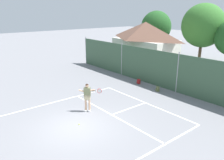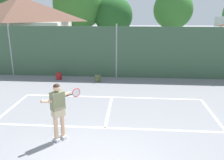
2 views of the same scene
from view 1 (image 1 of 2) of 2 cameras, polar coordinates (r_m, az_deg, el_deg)
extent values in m
plane|color=gray|center=(12.77, -8.95, -11.78)|extent=(120.00, 120.00, 0.00)
cube|color=white|center=(15.91, 8.46, -5.71)|extent=(8.20, 0.10, 0.01)
cube|color=white|center=(16.13, -16.38, -5.92)|extent=(0.10, 11.00, 0.01)
cube|color=white|center=(14.01, -0.09, -8.81)|extent=(8.20, 0.10, 0.01)
cube|color=white|center=(14.89, 4.40, -7.21)|extent=(0.10, 2.97, 0.01)
cube|color=#38563D|center=(18.05, 16.26, 1.62)|extent=(26.00, 0.05, 3.03)
cylinder|color=#99999E|center=(27.36, -6.62, 7.47)|extent=(0.09, 0.09, 3.18)
cylinder|color=#99999E|center=(22.24, 2.49, 5.34)|extent=(0.09, 0.09, 3.18)
cylinder|color=#99999E|center=(18.03, 16.28, 1.85)|extent=(0.09, 0.09, 3.18)
cube|color=silver|center=(26.25, 8.25, 6.91)|extent=(6.91, 4.02, 3.10)
pyramid|color=brown|center=(25.93, 8.49, 12.31)|extent=(7.47, 4.34, 1.87)
cylinder|color=brown|center=(33.73, 10.81, 8.18)|extent=(0.36, 0.36, 2.10)
ellipsoid|color=#235623|center=(33.42, 11.10, 13.14)|extent=(4.40, 3.96, 4.40)
cylinder|color=brown|center=(29.68, 21.35, 6.30)|extent=(0.36, 0.36, 2.29)
ellipsoid|color=#38752D|center=(29.31, 22.07, 12.68)|extent=(5.12, 4.61, 5.12)
cube|color=silver|center=(14.53, -6.62, -7.72)|extent=(0.27, 0.27, 0.10)
cube|color=silver|center=(14.49, -5.68, -7.76)|extent=(0.27, 0.27, 0.10)
cylinder|color=tan|center=(14.35, -6.68, -6.05)|extent=(0.13, 0.13, 0.82)
cylinder|color=tan|center=(14.31, -5.73, -6.09)|extent=(0.13, 0.13, 0.82)
cube|color=tan|center=(14.15, -6.27, -4.32)|extent=(0.42, 0.43, 0.32)
cube|color=#6B704C|center=(14.03, -6.31, -3.03)|extent=(0.45, 0.46, 0.56)
sphere|color=tan|center=(13.89, -6.37, -1.44)|extent=(0.22, 0.22, 0.22)
sphere|color=black|center=(13.89, -6.37, -1.36)|extent=(0.21, 0.21, 0.21)
cylinder|color=tan|center=(13.98, -5.50, -2.63)|extent=(0.45, 0.47, 0.17)
cylinder|color=tan|center=(14.06, -7.44, -2.80)|extent=(0.41, 0.43, 0.22)
cylinder|color=black|center=(13.99, -4.67, -2.81)|extent=(0.23, 0.24, 0.04)
torus|color=red|center=(13.99, -3.22, -2.78)|extent=(0.23, 0.24, 0.30)
cylinder|color=silver|center=(13.99, -3.22, -2.78)|extent=(0.18, 0.19, 0.26)
sphere|color=#CCE033|center=(12.99, -8.36, -11.06)|extent=(0.07, 0.07, 0.07)
cube|color=maroon|center=(19.86, 6.79, -0.36)|extent=(0.31, 0.22, 0.40)
cube|color=maroon|center=(19.82, 6.51, -0.63)|extent=(0.23, 0.10, 0.18)
torus|color=black|center=(19.80, 6.82, 0.25)|extent=(0.09, 0.03, 0.09)
cube|color=#566038|center=(18.23, 11.53, -2.21)|extent=(0.33, 0.29, 0.40)
cube|color=#566038|center=(18.21, 11.16, -2.48)|extent=(0.23, 0.16, 0.18)
torus|color=black|center=(18.16, 11.57, -1.56)|extent=(0.08, 0.05, 0.09)
camera|label=2|loc=(9.26, -34.50, 0.45)|focal=37.98mm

